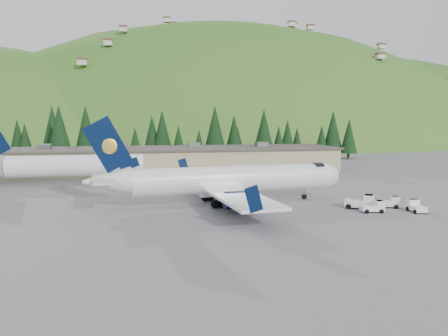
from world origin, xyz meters
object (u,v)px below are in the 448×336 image
terminal_building (170,159)px  baggage_tug_d (390,202)px  baggage_tug_a (374,207)px  baggage_tug_c (416,207)px  baggage_tug_b (362,202)px  second_airliner (58,165)px  ramp_worker (363,201)px  airliner (226,181)px

terminal_building → baggage_tug_d: bearing=-62.3°
baggage_tug_a → baggage_tug_c: size_ratio=1.00×
baggage_tug_b → second_airliner: bearing=-179.1°
baggage_tug_a → terminal_building: 50.86m
baggage_tug_a → baggage_tug_b: baggage_tug_b is taller
second_airliner → baggage_tug_b: 48.79m
baggage_tug_b → baggage_tug_d: size_ratio=1.22×
second_airliner → terminal_building: second_airliner is taller
baggage_tug_a → terminal_building: bearing=121.8°
baggage_tug_b → ramp_worker: (0.36, 0.36, 0.04)m
second_airliner → baggage_tug_c: second_airliner is taller
baggage_tug_a → baggage_tug_d: baggage_tug_d is taller
baggage_tug_c → ramp_worker: bearing=64.0°
baggage_tug_c → baggage_tug_d: 3.32m
second_airliner → terminal_building: 25.55m
baggage_tug_a → ramp_worker: (-0.01, 2.54, 0.21)m
second_airliner → baggage_tug_d: bearing=-33.4°
baggage_tug_d → ramp_worker: ramp_worker is taller
baggage_tug_d → ramp_worker: size_ratio=1.80×
airliner → terminal_building: (-4.02, 38.09, -0.38)m
terminal_building → baggage_tug_c: bearing=-62.3°
ramp_worker → baggage_tug_b: bearing=30.8°
baggage_tug_b → terminal_building: (-19.57, 44.56, 1.83)m
baggage_tug_a → baggage_tug_c: bearing=0.2°
airliner → baggage_tug_c: bearing=-29.7°
second_airliner → terminal_building: (19.91, 16.00, -0.70)m
second_airliner → baggage_tug_d: (43.27, -28.54, -2.68)m
terminal_building → second_airliner: bearing=-141.2°
baggage_tug_a → baggage_tug_c: (4.95, -0.74, 0.00)m
second_airliner → terminal_building: bearing=38.8°
baggage_tug_b → terminal_building: terminal_building is taller
ramp_worker → airliner: bearing=-34.8°
baggage_tug_d → terminal_building: bearing=141.6°
baggage_tug_a → baggage_tug_c: 5.01m
airliner → second_airliner: size_ratio=1.24×
second_airliner → baggage_tug_a: bearing=-37.7°
baggage_tug_c → second_airliner: bearing=62.4°
airliner → second_airliner: second_airliner is taller
second_airliner → terminal_building: size_ratio=0.39×
baggage_tug_b → ramp_worker: baggage_tug_b is taller
baggage_tug_b → baggage_tug_c: bearing=8.0°
terminal_building → airliner: bearing=-84.0°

